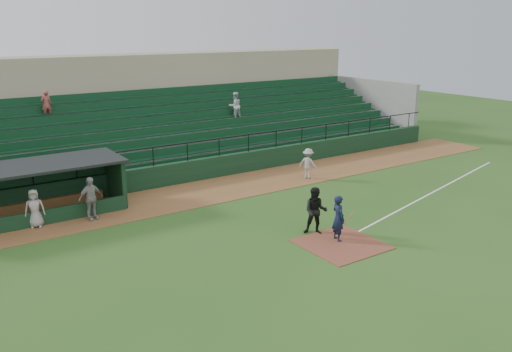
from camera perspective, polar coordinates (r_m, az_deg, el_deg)
ground at (r=21.95m, az=7.39°, el=-6.48°), size 90.00×90.00×0.00m
warning_track at (r=28.06m, az=-3.44°, el=-1.33°), size 40.00×4.00×0.03m
home_plate_dirt at (r=21.27m, az=9.18°, el=-7.26°), size 3.00×3.00×0.03m
foul_line at (r=28.31m, az=18.03°, el=-1.97°), size 17.49×4.44×0.01m
stadium_structure at (r=34.88m, az=-10.67°, el=5.69°), size 38.00×13.08×6.40m
dugout at (r=25.90m, az=-24.23°, el=-1.17°), size 8.90×3.20×2.42m
batter_at_plate at (r=21.30m, az=8.89°, el=-4.53°), size 1.08×0.76×1.89m
umpire at (r=21.83m, az=6.46°, el=-3.78°), size 1.23×1.21×1.99m
runner at (r=29.72m, az=5.64°, el=1.35°), size 1.06×1.27×1.71m
dugout_player_a at (r=24.35m, az=-17.42°, el=-2.32°), size 1.22×0.71×1.95m
dugout_player_b at (r=24.30m, az=-22.79°, el=-3.23°), size 0.92×0.72×1.67m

